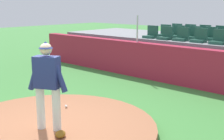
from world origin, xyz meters
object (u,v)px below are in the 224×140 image
(stadium_chair_2, at_px, (182,36))
(stadium_chair_3, at_px, (199,38))
(stadium_chair_4, at_px, (219,39))
(pitcher, at_px, (47,79))
(fielding_glove, at_px, (60,134))
(stadium_chair_15, at_px, (189,32))
(baseball, at_px, (66,106))
(stadium_chair_7, at_px, (164,33))
(stadium_chair_17, at_px, (220,34))
(stadium_chair_8, at_px, (178,34))
(stadium_chair_1, at_px, (166,35))
(stadium_chair_10, at_px, (210,36))
(stadium_chair_9, at_px, (193,35))
(stadium_chair_14, at_px, (176,31))
(stadium_chair_0, at_px, (151,34))
(stadium_chair_16, at_px, (204,33))

(stadium_chair_2, xyz_separation_m, stadium_chair_3, (0.71, 0.02, 0.00))
(stadium_chair_4, bearing_deg, pitcher, 85.07)
(fielding_glove, height_order, stadium_chair_15, stadium_chair_15)
(baseball, xyz_separation_m, stadium_chair_7, (-1.44, 6.55, 1.31))
(stadium_chair_4, relative_size, stadium_chair_17, 1.00)
(fielding_glove, bearing_deg, stadium_chair_8, -32.29)
(stadium_chair_1, distance_m, stadium_chair_7, 1.16)
(baseball, height_order, stadium_chair_15, stadium_chair_15)
(stadium_chair_2, bearing_deg, stadium_chair_10, -127.50)
(baseball, height_order, stadium_chair_9, stadium_chair_9)
(stadium_chair_8, relative_size, stadium_chair_10, 1.00)
(stadium_chair_8, xyz_separation_m, stadium_chair_14, (-0.67, 0.95, 0.00))
(baseball, relative_size, stadium_chair_1, 0.15)
(stadium_chair_14, bearing_deg, stadium_chair_0, 88.73)
(stadium_chair_9, bearing_deg, stadium_chair_1, 52.08)
(fielding_glove, bearing_deg, stadium_chair_10, -42.35)
(stadium_chair_3, distance_m, stadium_chair_17, 1.79)
(baseball, relative_size, stadium_chair_3, 0.15)
(stadium_chair_14, bearing_deg, stadium_chair_17, 179.87)
(pitcher, distance_m, stadium_chair_8, 7.74)
(fielding_glove, bearing_deg, pitcher, 33.09)
(stadium_chair_14, xyz_separation_m, stadium_chair_15, (0.68, -0.02, 0.00))
(stadium_chair_7, height_order, stadium_chair_9, same)
(stadium_chair_1, bearing_deg, stadium_chair_3, -177.60)
(stadium_chair_16, relative_size, stadium_chair_17, 1.00)
(stadium_chair_4, distance_m, stadium_chair_9, 1.68)
(stadium_chair_14, bearing_deg, stadium_chair_3, 139.04)
(stadium_chair_1, bearing_deg, fielding_glove, 106.67)
(fielding_glove, bearing_deg, stadium_chair_14, -29.71)
(stadium_chair_2, distance_m, stadium_chair_4, 1.45)
(stadium_chair_15, bearing_deg, fielding_glove, 103.22)
(fielding_glove, xyz_separation_m, stadium_chair_14, (-2.70, 8.61, 1.29))
(stadium_chair_1, relative_size, stadium_chair_8, 1.00)
(stadium_chair_10, distance_m, stadium_chair_14, 2.25)
(stadium_chair_10, height_order, stadium_chair_16, same)
(fielding_glove, relative_size, stadium_chair_2, 0.60)
(baseball, distance_m, stadium_chair_0, 5.98)
(stadium_chair_1, xyz_separation_m, stadium_chair_9, (0.70, 0.90, 0.00))
(stadium_chair_0, distance_m, stadium_chair_9, 1.66)
(stadium_chair_0, relative_size, stadium_chair_3, 1.00)
(stadium_chair_0, height_order, stadium_chair_3, same)
(stadium_chair_3, height_order, stadium_chair_7, same)
(pitcher, relative_size, stadium_chair_16, 3.63)
(stadium_chair_16, bearing_deg, fielding_glove, 98.84)
(stadium_chair_15, bearing_deg, baseball, 95.83)
(baseball, xyz_separation_m, stadium_chair_9, (-0.06, 6.51, 1.31))
(stadium_chair_9, bearing_deg, stadium_chair_4, 148.37)
(stadium_chair_0, relative_size, stadium_chair_4, 1.00)
(stadium_chair_4, bearing_deg, baseball, 76.38)
(stadium_chair_7, bearing_deg, stadium_chair_17, -156.33)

